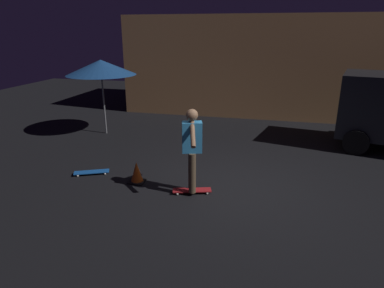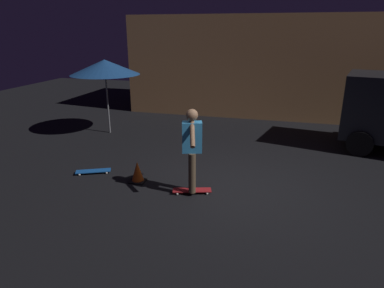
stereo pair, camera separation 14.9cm
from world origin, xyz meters
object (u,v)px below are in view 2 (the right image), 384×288
(skateboard_ridden, at_px, (192,190))
(skateboard_spare, at_px, (93,171))
(patio_umbrella, at_px, (105,67))
(skater, at_px, (192,145))
(traffic_cone, at_px, (138,172))

(skateboard_ridden, xyz_separation_m, skateboard_spare, (-2.45, 0.36, 0.00))
(skateboard_ridden, bearing_deg, patio_umbrella, 136.89)
(patio_umbrella, relative_size, skater, 1.38)
(skateboard_spare, distance_m, traffic_cone, 1.19)
(traffic_cone, bearing_deg, skater, -10.01)
(skateboard_ridden, height_order, skater, skater)
(skater, bearing_deg, skateboard_spare, 171.61)
(skater, xyz_separation_m, traffic_cone, (-1.28, 0.23, -0.83))
(patio_umbrella, relative_size, skateboard_ridden, 2.86)
(patio_umbrella, distance_m, skater, 5.12)
(skater, height_order, traffic_cone, skater)
(skateboard_ridden, height_order, traffic_cone, traffic_cone)
(patio_umbrella, height_order, skateboard_spare, patio_umbrella)
(patio_umbrella, bearing_deg, skater, -43.11)
(patio_umbrella, xyz_separation_m, traffic_cone, (2.38, -3.20, -1.86))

